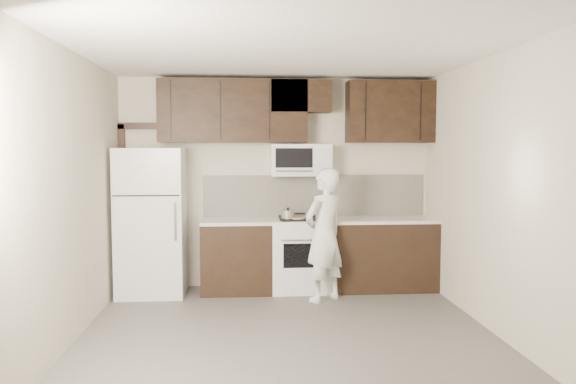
{
  "coord_description": "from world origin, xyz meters",
  "views": [
    {
      "loc": [
        -0.4,
        -5.05,
        1.79
      ],
      "look_at": [
        0.05,
        0.9,
        1.33
      ],
      "focal_mm": 35.0,
      "sensor_mm": 36.0,
      "label": 1
    }
  ],
  "objects": [
    {
      "name": "floor",
      "position": [
        0.0,
        0.0,
        0.0
      ],
      "size": [
        4.5,
        4.5,
        0.0
      ],
      "primitive_type": "plane",
      "color": "#595654",
      "rests_on": "ground"
    },
    {
      "name": "back_wall",
      "position": [
        0.0,
        2.25,
        1.35
      ],
      "size": [
        4.0,
        0.0,
        4.0
      ],
      "primitive_type": "plane",
      "rotation": [
        1.57,
        0.0,
        0.0
      ],
      "color": "beige",
      "rests_on": "ground"
    },
    {
      "name": "ceiling",
      "position": [
        0.0,
        0.0,
        2.7
      ],
      "size": [
        4.5,
        4.5,
        0.0
      ],
      "primitive_type": "plane",
      "rotation": [
        3.14,
        0.0,
        0.0
      ],
      "color": "white",
      "rests_on": "back_wall"
    },
    {
      "name": "counter_run",
      "position": [
        0.6,
        1.94,
        0.46
      ],
      "size": [
        2.95,
        0.64,
        0.91
      ],
      "color": "black",
      "rests_on": "floor"
    },
    {
      "name": "stove",
      "position": [
        0.3,
        1.94,
        0.46
      ],
      "size": [
        0.76,
        0.66,
        0.94
      ],
      "color": "silver",
      "rests_on": "floor"
    },
    {
      "name": "backsplash",
      "position": [
        0.5,
        2.24,
        1.18
      ],
      "size": [
        2.9,
        0.02,
        0.54
      ],
      "primitive_type": "cube",
      "color": "silver",
      "rests_on": "counter_run"
    },
    {
      "name": "upper_cabinets",
      "position": [
        0.21,
        2.08,
        2.28
      ],
      "size": [
        3.48,
        0.35,
        0.78
      ],
      "color": "black",
      "rests_on": "back_wall"
    },
    {
      "name": "microwave",
      "position": [
        0.3,
        2.06,
        1.65
      ],
      "size": [
        0.76,
        0.42,
        0.4
      ],
      "color": "silver",
      "rests_on": "upper_cabinets"
    },
    {
      "name": "refrigerator",
      "position": [
        -1.55,
        1.89,
        0.9
      ],
      "size": [
        0.8,
        0.76,
        1.8
      ],
      "color": "silver",
      "rests_on": "floor"
    },
    {
      "name": "door_trim",
      "position": [
        -1.92,
        2.21,
        1.25
      ],
      "size": [
        0.5,
        0.08,
        2.12
      ],
      "color": "black",
      "rests_on": "floor"
    },
    {
      "name": "saucepan",
      "position": [
        0.12,
        1.79,
        0.98
      ],
      "size": [
        0.3,
        0.17,
        0.16
      ],
      "color": "silver",
      "rests_on": "stove"
    },
    {
      "name": "baking_tray",
      "position": [
        0.21,
        1.83,
        0.92
      ],
      "size": [
        0.39,
        0.3,
        0.02
      ],
      "primitive_type": "cube",
      "rotation": [
        0.0,
        0.0,
        0.06
      ],
      "color": "black",
      "rests_on": "counter_run"
    },
    {
      "name": "pizza",
      "position": [
        0.21,
        1.83,
        0.94
      ],
      "size": [
        0.27,
        0.27,
        0.02
      ],
      "primitive_type": "cylinder",
      "rotation": [
        0.0,
        0.0,
        0.06
      ],
      "color": "tan",
      "rests_on": "baking_tray"
    },
    {
      "name": "person",
      "position": [
        0.52,
        1.43,
        0.78
      ],
      "size": [
        0.68,
        0.65,
        1.57
      ],
      "primitive_type": "imported",
      "rotation": [
        0.0,
        0.0,
        3.82
      ],
      "color": "white",
      "rests_on": "floor"
    }
  ]
}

